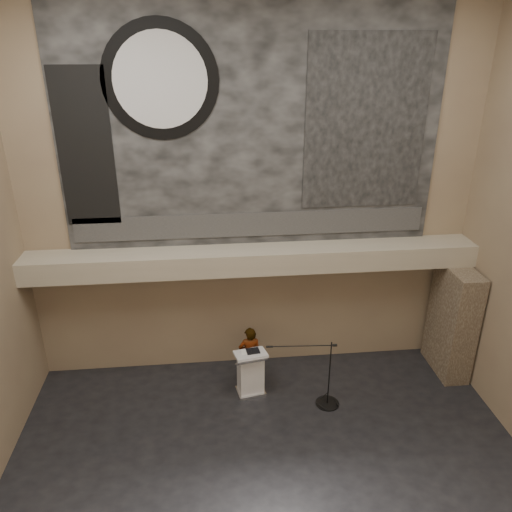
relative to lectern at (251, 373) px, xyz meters
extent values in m
plane|color=black|center=(0.17, -2.70, -0.55)|extent=(10.00, 10.00, 0.00)
cube|color=#79634D|center=(0.17, 1.30, 3.70)|extent=(10.00, 0.02, 8.50)
cube|color=gray|center=(0.17, 0.90, 2.40)|extent=(10.00, 0.80, 0.50)
cylinder|color=#B2893D|center=(-1.43, 0.85, 2.12)|extent=(0.04, 0.04, 0.06)
cylinder|color=#B2893D|center=(2.07, 0.85, 2.12)|extent=(0.04, 0.04, 0.06)
cube|color=black|center=(0.17, 1.27, 5.15)|extent=(8.00, 0.05, 5.00)
cube|color=#303030|center=(0.17, 1.23, 3.10)|extent=(7.76, 0.02, 0.55)
cylinder|color=black|center=(-1.63, 1.23, 6.15)|extent=(2.30, 0.02, 2.30)
cylinder|color=silver|center=(-1.63, 1.21, 6.15)|extent=(1.84, 0.02, 1.84)
cube|color=black|center=(2.57, 1.23, 5.25)|extent=(2.60, 0.02, 3.60)
cube|color=black|center=(-3.23, 1.23, 4.85)|extent=(1.10, 0.02, 3.20)
cube|color=#47392B|center=(4.82, 0.45, 0.80)|extent=(0.60, 1.40, 2.70)
cube|color=silver|center=(0.00, 0.00, -0.51)|extent=(0.69, 0.57, 0.08)
cube|color=silver|center=(0.00, 0.00, 0.01)|extent=(0.60, 0.47, 0.96)
cube|color=silver|center=(0.00, -0.02, 0.52)|extent=(0.77, 0.61, 0.13)
cube|color=black|center=(0.06, 0.02, 0.56)|extent=(0.31, 0.26, 0.04)
cube|color=white|center=(-0.10, 0.00, 0.55)|extent=(0.20, 0.27, 0.00)
imported|color=white|center=(0.03, 0.44, 0.17)|extent=(0.55, 0.38, 1.45)
cylinder|color=black|center=(1.66, -0.55, -0.54)|extent=(0.52, 0.52, 0.02)
cylinder|color=black|center=(1.66, -0.55, 0.26)|extent=(0.03, 0.03, 1.62)
cylinder|color=black|center=(1.01, -0.51, 0.99)|extent=(1.45, 0.12, 0.02)
camera|label=1|loc=(-0.82, -9.17, 6.91)|focal=35.00mm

